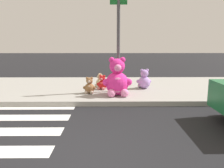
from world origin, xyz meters
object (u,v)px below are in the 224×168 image
(plush_brown, at_px, (89,87))
(plush_pink_large, at_px, (117,80))
(plush_lavender, at_px, (144,81))
(plush_lime, at_px, (121,83))
(sign_pole, at_px, (118,41))
(plush_red, at_px, (102,84))
(plush_tan, at_px, (100,81))

(plush_brown, bearing_deg, plush_pink_large, -15.71)
(plush_pink_large, relative_size, plush_lavender, 1.69)
(plush_brown, distance_m, plush_lime, 1.42)
(plush_pink_large, relative_size, plush_brown, 2.21)
(plush_pink_large, distance_m, plush_brown, 0.98)
(sign_pole, xyz_separation_m, plush_red, (-0.56, 0.30, -1.49))
(plush_pink_large, bearing_deg, plush_lavender, 46.04)
(plush_pink_large, bearing_deg, plush_red, 119.85)
(plush_pink_large, relative_size, plush_lime, 2.57)
(sign_pole, relative_size, plush_lime, 6.79)
(sign_pole, height_order, plush_brown, sign_pole)
(plush_red, bearing_deg, plush_lime, 22.01)
(sign_pole, distance_m, plush_brown, 1.79)
(sign_pole, distance_m, plush_red, 1.62)
(sign_pole, height_order, plush_tan, sign_pole)
(plush_brown, height_order, plush_lavender, plush_lavender)
(plush_red, distance_m, plush_tan, 0.47)
(sign_pole, xyz_separation_m, plush_tan, (-0.66, 0.75, -1.49))
(plush_brown, xyz_separation_m, plush_lavender, (1.92, 0.79, 0.07))
(plush_lime, bearing_deg, plush_red, -157.99)
(plush_lavender, relative_size, plush_tan, 1.41)
(plush_brown, bearing_deg, plush_lavender, 22.46)
(sign_pole, distance_m, plush_pink_large, 1.35)
(plush_pink_large, bearing_deg, sign_pole, 84.99)
(plush_pink_large, bearing_deg, plush_tan, 114.64)
(plush_pink_large, xyz_separation_m, plush_lavender, (1.01, 1.05, -0.20))
(plush_pink_large, relative_size, plush_tan, 2.37)
(plush_lime, bearing_deg, plush_tan, 167.69)
(sign_pole, relative_size, plush_tan, 6.27)
(sign_pole, bearing_deg, plush_tan, 131.50)
(plush_lavender, bearing_deg, plush_lime, 172.12)
(sign_pole, bearing_deg, plush_pink_large, -95.01)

